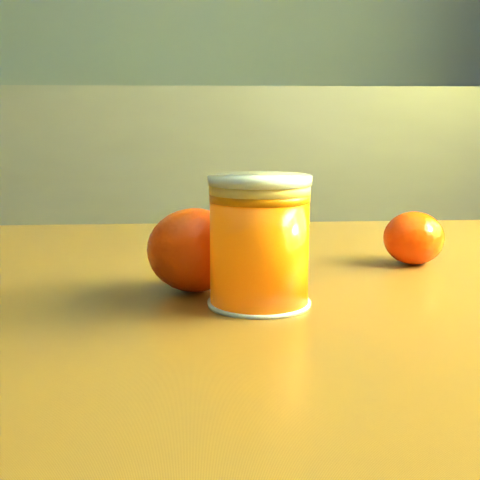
{
  "coord_description": "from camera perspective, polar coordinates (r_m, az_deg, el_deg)",
  "views": [
    {
      "loc": [
        0.71,
        -0.45,
        0.83
      ],
      "look_at": [
        0.74,
        0.03,
        0.74
      ],
      "focal_mm": 50.0,
      "sensor_mm": 36.0,
      "label": 1
    }
  ],
  "objects": [
    {
      "name": "table",
      "position": [
        0.58,
        3.97,
        -12.2
      ],
      "size": [
        0.93,
        0.65,
        0.69
      ],
      "rotation": [
        0.0,
        0.0,
        0.01
      ],
      "color": "brown",
      "rests_on": "ground"
    },
    {
      "name": "juice_glass",
      "position": [
        0.48,
        1.67,
        -0.17
      ],
      "size": [
        0.07,
        0.07,
        0.09
      ],
      "rotation": [
        0.0,
        0.0,
        0.06
      ],
      "color": "#FD6005",
      "rests_on": "table"
    },
    {
      "name": "orange_front",
      "position": [
        0.52,
        -3.91,
        -0.84
      ],
      "size": [
        0.09,
        0.09,
        0.06
      ],
      "primitive_type": "ellipsoid",
      "rotation": [
        0.0,
        0.0,
        0.18
      ],
      "color": "#F63A04",
      "rests_on": "table"
    },
    {
      "name": "orange_back",
      "position": [
        0.63,
        14.61,
        0.16
      ],
      "size": [
        0.06,
        0.06,
        0.05
      ],
      "primitive_type": "ellipsoid",
      "rotation": [
        0.0,
        0.0,
        -0.05
      ],
      "color": "#F63A04",
      "rests_on": "table"
    }
  ]
}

